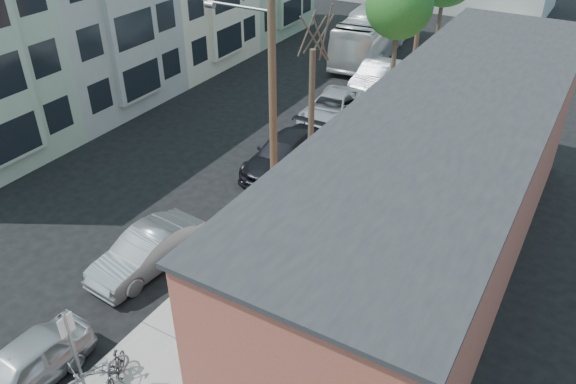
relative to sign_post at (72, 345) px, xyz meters
The scene contains 23 objects.
ground 5.52m from the sign_post, 116.84° to the left, with size 120.00×120.00×0.00m, color black.
sidewalk 15.86m from the sign_post, 83.08° to the left, with size 4.50×58.00×0.15m, color #A09B94.
cafe_building 11.79m from the sign_post, 55.44° to the left, with size 6.60×20.20×6.61m.
apartment_row 23.59m from the sign_post, 127.30° to the left, with size 6.30×32.00×9.00m.
sign_post is the anchor object (origin of this frame).
parking_meter_near 5.35m from the sign_post, 91.09° to the left, with size 0.14×0.14×1.24m.
parking_meter_far 14.99m from the sign_post, 90.38° to the left, with size 0.14×0.14×1.24m.
utility_pole_near 10.48m from the sign_post, 89.77° to the left, with size 3.57×0.28×10.00m.
tree_bare 12.25m from the sign_post, 87.88° to the left, with size 0.24×0.24×6.14m.
tree_leafy_mid 21.59m from the sign_post, 88.78° to the left, with size 3.34×3.34×7.45m.
patio_chair_a 4.92m from the sign_post, 41.33° to the left, with size 0.50×0.50×0.88m, color #0F3620, non-canonical shape.
patio_chair_b 4.62m from the sign_post, 33.22° to the left, with size 0.50×0.50×0.88m, color #0F3620, non-canonical shape.
patron_green 4.05m from the sign_post, 39.82° to the left, with size 0.86×0.67×1.77m, color #2A694E.
cyclist 4.73m from the sign_post, 67.80° to the left, with size 1.19×0.68×1.84m, color maroon.
cyclist_bike 4.83m from the sign_post, 67.80° to the left, with size 0.58×1.65×0.87m, color black.
parked_bike_a 1.49m from the sign_post, 42.00° to the left, with size 0.44×1.57×0.94m, color black.
parked_bike_b 1.23m from the sign_post, 41.18° to the left, with size 0.69×1.97×1.03m, color slate.
car_0 2.04m from the sign_post, 155.65° to the right, with size 1.66×4.14×1.41m, color #AFB2B8.
car_1 5.43m from the sign_post, 113.09° to the left, with size 1.56×4.47×1.47m, color gray.
car_2 13.48m from the sign_post, 96.63° to the left, with size 2.12×5.23×1.52m, color black.
car_3 19.21m from the sign_post, 95.81° to the left, with size 2.42×5.25×1.46m, color #BBBBC3.
car_4 24.71m from the sign_post, 94.13° to the left, with size 1.68×4.83×1.59m, color #A8ABB0.
bus 30.84m from the sign_post, 98.03° to the left, with size 2.74×11.72×3.27m, color white.
Camera 1 is at (12.31, -10.55, 13.02)m, focal length 35.00 mm.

